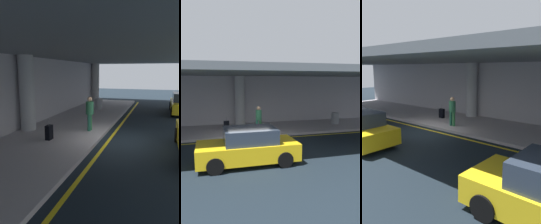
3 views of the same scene
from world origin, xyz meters
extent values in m
plane|color=black|center=(0.00, 0.00, 0.00)|extent=(60.00, 60.00, 0.00)
cube|color=#AFA8AC|center=(0.00, 3.10, 0.07)|extent=(26.00, 4.20, 0.15)
cube|color=yellow|center=(0.00, 0.64, 0.00)|extent=(26.00, 0.14, 0.01)
cylinder|color=#AAABAD|center=(0.00, 4.78, 1.97)|extent=(0.73, 0.73, 3.65)
cube|color=slate|center=(0.00, 2.60, 3.95)|extent=(28.00, 13.20, 0.30)
cube|color=#ACA8AF|center=(0.00, 5.35, 1.90)|extent=(26.00, 0.30, 3.80)
cube|color=yellow|center=(-0.79, -3.09, 0.55)|extent=(4.10, 1.80, 0.70)
cube|color=#2D3847|center=(-0.69, -3.09, 1.20)|extent=(2.10, 1.60, 0.60)
cylinder|color=black|center=(0.56, -2.24, 0.32)|extent=(0.64, 0.22, 0.64)
cylinder|color=black|center=(0.56, -3.94, 0.32)|extent=(0.64, 0.22, 0.64)
cylinder|color=black|center=(-2.14, -2.24, 0.32)|extent=(0.64, 0.22, 0.64)
cylinder|color=black|center=(-2.14, -3.94, 0.32)|extent=(0.64, 0.22, 0.64)
cylinder|color=#23634C|center=(0.66, 1.81, 0.56)|extent=(0.16, 0.16, 0.82)
cylinder|color=#307641|center=(0.88, 1.81, 0.56)|extent=(0.16, 0.16, 0.82)
cylinder|color=#2A6945|center=(0.77, 1.81, 1.28)|extent=(0.38, 0.38, 0.62)
sphere|color=tan|center=(0.77, 1.81, 1.71)|extent=(0.24, 0.24, 0.24)
cube|color=black|center=(-1.17, 3.01, 0.46)|extent=(0.36, 0.22, 0.62)
cylinder|color=slate|center=(-1.17, 3.01, 0.91)|extent=(0.02, 0.02, 0.28)
cylinder|color=gray|center=(7.08, 3.11, 0.57)|extent=(0.56, 0.56, 0.85)
camera|label=1|loc=(-9.46, -1.45, 3.03)|focal=35.90mm
camera|label=2|loc=(-2.31, -12.09, 3.40)|focal=36.22mm
camera|label=3|loc=(9.03, -7.97, 3.40)|focal=36.46mm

